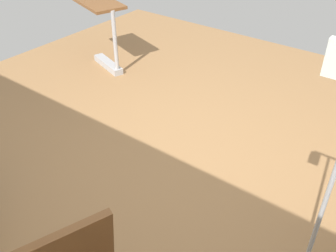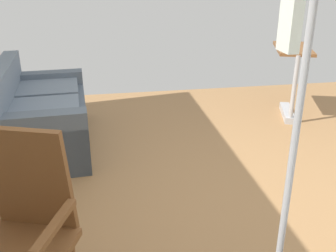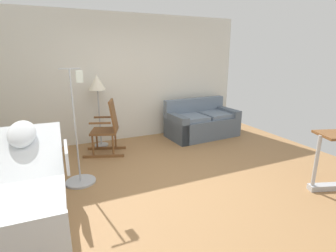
% 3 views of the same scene
% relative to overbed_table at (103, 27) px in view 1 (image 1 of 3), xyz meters
% --- Properties ---
extents(ground_plane, '(6.48, 6.48, 0.00)m').
position_rel_overbed_table_xyz_m(ground_plane, '(-1.99, 1.15, -0.53)').
color(ground_plane, '#9E7247').
extents(overbed_table, '(0.89, 0.63, 0.84)m').
position_rel_overbed_table_xyz_m(overbed_table, '(0.00, 0.00, 0.00)').
color(overbed_table, '#B2B5BA').
rests_on(overbed_table, ground).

